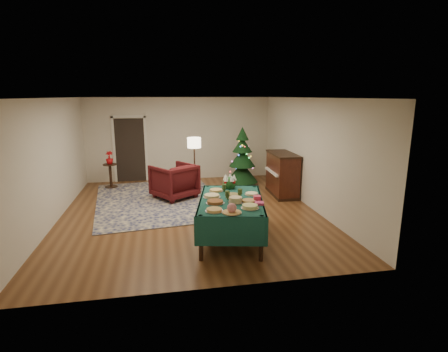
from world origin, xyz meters
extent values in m
plane|color=#593319|center=(0.00, 0.00, 0.00)|extent=(7.00, 7.00, 0.00)
plane|color=white|center=(0.00, 0.00, 2.70)|extent=(7.00, 7.00, 0.00)
plane|color=beige|center=(0.00, 3.50, 1.35)|extent=(6.00, 0.00, 6.00)
plane|color=beige|center=(0.00, -3.50, 1.35)|extent=(6.00, 0.00, 6.00)
plane|color=beige|center=(-3.00, 0.00, 1.35)|extent=(0.00, 7.00, 7.00)
plane|color=beige|center=(3.00, 0.00, 1.35)|extent=(0.00, 7.00, 7.00)
cube|color=black|center=(-1.60, 3.48, 1.02)|extent=(0.92, 0.02, 2.04)
cube|color=silver|center=(-2.10, 3.48, 1.05)|extent=(0.08, 0.04, 2.14)
cube|color=silver|center=(-1.10, 3.48, 1.05)|extent=(0.08, 0.04, 2.14)
cube|color=silver|center=(-1.60, 3.48, 2.10)|extent=(1.08, 0.04, 0.08)
cube|color=#131949|center=(-0.74, 1.13, 0.01)|extent=(3.68, 4.56, 0.02)
cylinder|color=black|center=(-0.05, -2.59, 0.41)|extent=(0.08, 0.08, 0.81)
cylinder|color=black|center=(0.33, -0.75, 0.41)|extent=(0.08, 0.08, 0.81)
cylinder|color=black|center=(0.94, -2.80, 0.41)|extent=(0.08, 0.08, 0.81)
cylinder|color=black|center=(1.33, -0.95, 0.41)|extent=(0.08, 0.08, 0.81)
cube|color=#113D38|center=(0.64, -1.77, 0.79)|extent=(1.58, 2.26, 0.04)
cube|color=#113D38|center=(0.84, -0.78, 0.56)|extent=(1.20, 0.28, 0.51)
cube|color=#113D38|center=(0.43, -2.77, 0.56)|extent=(1.20, 0.28, 0.51)
cube|color=#113D38|center=(1.21, -1.89, 0.56)|extent=(0.46, 2.05, 0.51)
cube|color=#113D38|center=(0.06, -1.65, 0.56)|extent=(0.46, 2.05, 0.51)
cylinder|color=silver|center=(0.20, -2.44, 0.82)|extent=(0.31, 0.31, 0.01)
cylinder|color=tan|center=(0.20, -2.44, 0.84)|extent=(0.27, 0.27, 0.04)
cylinder|color=silver|center=(0.48, -2.58, 0.82)|extent=(0.33, 0.33, 0.01)
sphere|color=#CC727A|center=(0.48, -2.58, 0.91)|extent=(0.16, 0.16, 0.16)
cylinder|color=silver|center=(0.85, -2.39, 0.82)|extent=(0.32, 0.32, 0.01)
cylinder|color=#D8D172|center=(0.85, -2.39, 0.85)|extent=(0.27, 0.27, 0.05)
cylinder|color=silver|center=(0.29, -1.99, 0.82)|extent=(0.34, 0.34, 0.01)
cylinder|color=brown|center=(0.29, -1.99, 0.85)|extent=(0.29, 0.29, 0.04)
cylinder|color=silver|center=(0.67, -2.02, 0.82)|extent=(0.28, 0.28, 0.01)
cylinder|color=tan|center=(0.67, -2.02, 0.87)|extent=(0.24, 0.24, 0.10)
cylinder|color=silver|center=(0.92, -2.03, 0.82)|extent=(0.29, 0.29, 0.01)
cylinder|color=#B2844C|center=(0.92, -2.03, 0.84)|extent=(0.25, 0.25, 0.03)
cylinder|color=silver|center=(0.29, -1.59, 0.82)|extent=(0.34, 0.34, 0.01)
cylinder|color=#D8BF7F|center=(0.29, -1.59, 0.85)|extent=(0.29, 0.29, 0.04)
cylinder|color=silver|center=(0.68, -1.70, 0.82)|extent=(0.29, 0.29, 0.01)
cylinder|color=maroon|center=(0.68, -1.70, 0.86)|extent=(0.24, 0.24, 0.06)
cylinder|color=silver|center=(1.10, -1.58, 0.82)|extent=(0.28, 0.28, 0.01)
cylinder|color=#F2EACC|center=(1.10, -1.58, 0.84)|extent=(0.24, 0.24, 0.03)
cylinder|color=silver|center=(0.44, -1.18, 0.82)|extent=(0.30, 0.30, 0.01)
cylinder|color=tan|center=(0.44, -1.18, 0.84)|extent=(0.26, 0.26, 0.03)
cone|color=#2D471E|center=(0.58, -1.35, 0.86)|extent=(0.08, 0.08, 0.10)
cylinder|color=#2D471E|center=(0.58, -1.35, 0.95)|extent=(0.09, 0.09, 0.10)
cone|color=#2D471E|center=(0.81, -1.77, 0.86)|extent=(0.08, 0.08, 0.10)
cylinder|color=#2D471E|center=(0.81, -1.77, 0.95)|extent=(0.09, 0.09, 0.10)
cone|color=#2D471E|center=(0.55, -1.86, 0.86)|extent=(0.08, 0.08, 0.10)
cylinder|color=#2D471E|center=(0.55, -1.86, 0.95)|extent=(0.09, 0.09, 0.10)
cube|color=#DC3D76|center=(1.07, -2.19, 0.83)|extent=(0.19, 0.19, 0.04)
cube|color=#EB4166|center=(1.09, -2.00, 0.87)|extent=(0.15, 0.15, 0.11)
sphere|color=#1E4C1E|center=(0.77, -0.97, 0.92)|extent=(0.28, 0.28, 0.28)
cone|color=white|center=(0.87, -0.97, 1.05)|extent=(0.11, 0.11, 0.13)
cone|color=white|center=(0.80, -0.88, 1.05)|extent=(0.11, 0.11, 0.13)
cone|color=white|center=(0.69, -0.91, 1.05)|extent=(0.11, 0.11, 0.13)
cone|color=white|center=(0.69, -1.03, 1.05)|extent=(0.11, 0.11, 0.13)
cone|color=white|center=(0.80, -1.06, 1.05)|extent=(0.11, 0.11, 0.13)
sphere|color=#B20C0F|center=(0.87, -0.90, 0.96)|extent=(0.08, 0.08, 0.08)
sphere|color=#B20C0F|center=(0.70, -0.87, 0.96)|extent=(0.08, 0.08, 0.08)
sphere|color=#B20C0F|center=(0.67, -1.04, 0.96)|extent=(0.08, 0.08, 0.08)
sphere|color=#B20C0F|center=(0.84, -1.07, 0.96)|extent=(0.08, 0.08, 0.08)
imported|color=#470F11|center=(-0.31, 1.27, 0.52)|extent=(1.37, 1.35, 1.04)
cylinder|color=#A57F3F|center=(0.30, 1.76, 0.01)|extent=(0.27, 0.27, 0.03)
cylinder|color=black|center=(0.30, 1.76, 0.72)|extent=(0.04, 0.04, 1.45)
cylinder|color=#FFEABF|center=(0.30, 1.76, 1.45)|extent=(0.39, 0.39, 0.29)
cylinder|color=black|center=(-2.17, 2.73, 0.02)|extent=(0.37, 0.37, 0.04)
cylinder|color=black|center=(-2.17, 2.73, 0.36)|extent=(0.08, 0.08, 0.68)
cylinder|color=black|center=(-2.17, 2.73, 0.72)|extent=(0.41, 0.41, 0.03)
imported|color=red|center=(-2.17, 2.73, 0.84)|extent=(0.22, 0.39, 0.22)
cylinder|color=black|center=(1.86, 2.38, 0.07)|extent=(0.11, 0.11, 0.15)
cone|color=black|center=(1.86, 2.38, 0.41)|extent=(1.12, 1.12, 0.64)
cone|color=black|center=(1.86, 2.38, 0.86)|extent=(0.92, 0.92, 0.54)
cone|color=black|center=(1.86, 2.38, 1.27)|extent=(0.69, 0.69, 0.45)
cone|color=black|center=(1.86, 2.38, 1.62)|extent=(0.45, 0.45, 0.41)
cube|color=black|center=(2.69, 1.03, 0.04)|extent=(0.65, 1.39, 0.08)
cube|color=#34140D|center=(2.69, 1.03, 0.60)|extent=(0.63, 1.37, 1.11)
cube|color=black|center=(2.69, 1.03, 1.17)|extent=(0.67, 1.41, 0.05)
cube|color=white|center=(2.40, 1.04, 0.67)|extent=(0.16, 1.16, 0.06)
camera|label=1|loc=(-0.68, -8.06, 2.75)|focal=28.00mm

